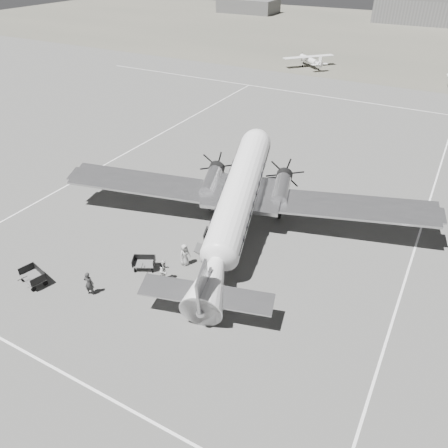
{
  "coord_description": "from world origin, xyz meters",
  "views": [
    {
      "loc": [
        12.18,
        -23.05,
        19.09
      ],
      "look_at": [
        -0.37,
        -0.24,
        2.2
      ],
      "focal_mm": 35.0,
      "sensor_mm": 36.0,
      "label": 1
    }
  ],
  "objects": [
    {
      "name": "ground",
      "position": [
        0.0,
        0.0,
        0.0
      ],
      "size": [
        260.0,
        260.0,
        0.0
      ],
      "primitive_type": "plane",
      "color": "#60605E",
      "rests_on": "ground"
    },
    {
      "name": "ramp_agent",
      "position": [
        -2.12,
        -5.22,
        0.82
      ],
      "size": [
        0.78,
        0.91,
        1.63
      ],
      "primitive_type": "imported",
      "rotation": [
        0.0,
        0.0,
        1.35
      ],
      "color": "#BBBBB9",
      "rests_on": "ground"
    },
    {
      "name": "baggage_cart_far",
      "position": [
        -9.54,
        -9.67,
        0.52
      ],
      "size": [
        2.11,
        1.73,
        1.04
      ],
      "primitive_type": null,
      "rotation": [
        0.0,
        0.0,
        -0.26
      ],
      "color": "#585858",
      "rests_on": "ground"
    },
    {
      "name": "dc3_airliner",
      "position": [
        -0.37,
        1.76,
        2.81
      ],
      "size": [
        33.92,
        27.6,
        5.63
      ],
      "primitive_type": null,
      "rotation": [
        0.0,
        0.0,
        0.27
      ],
      "color": "silver",
      "rests_on": "ground"
    },
    {
      "name": "light_plane_left",
      "position": [
        -13.7,
        55.99,
        1.01
      ],
      "size": [
        12.41,
        12.51,
        2.02
      ],
      "primitive_type": null,
      "rotation": [
        0.0,
        0.0,
        0.82
      ],
      "color": "white",
      "rests_on": "ground"
    },
    {
      "name": "ground_crew",
      "position": [
        -5.54,
        -8.64,
        0.87
      ],
      "size": [
        0.73,
        0.58,
        1.73
      ],
      "primitive_type": "imported",
      "rotation": [
        0.0,
        0.0,
        3.45
      ],
      "color": "#2C2C2C",
      "rests_on": "ground"
    },
    {
      "name": "passenger",
      "position": [
        -1.88,
        -3.14,
        0.84
      ],
      "size": [
        0.82,
        0.96,
        1.67
      ],
      "primitive_type": "imported",
      "rotation": [
        0.0,
        0.0,
        1.14
      ],
      "color": "#ADADAB",
      "rests_on": "ground"
    },
    {
      "name": "taxi_line_horizon",
      "position": [
        0.0,
        40.0,
        0.01
      ],
      "size": [
        90.0,
        0.15,
        0.01
      ],
      "primitive_type": "cube",
      "color": "white",
      "rests_on": "ground"
    },
    {
      "name": "taxi_line_left",
      "position": [
        -18.0,
        10.0,
        0.01
      ],
      "size": [
        0.15,
        60.0,
        0.01
      ],
      "primitive_type": "cube",
      "color": "white",
      "rests_on": "ground"
    },
    {
      "name": "taxi_line_right",
      "position": [
        12.0,
        0.0,
        0.01
      ],
      "size": [
        0.15,
        80.0,
        0.01
      ],
      "primitive_type": "cube",
      "color": "white",
      "rests_on": "ground"
    },
    {
      "name": "shed_secondary",
      "position": [
        -55.0,
        115.0,
        2.0
      ],
      "size": [
        18.0,
        10.0,
        4.0
      ],
      "primitive_type": "cube",
      "color": "#585858",
      "rests_on": "ground"
    },
    {
      "name": "baggage_cart_near",
      "position": [
        -4.1,
        -4.91,
        0.45
      ],
      "size": [
        1.92,
        1.72,
        0.89
      ],
      "primitive_type": null,
      "rotation": [
        0.0,
        0.0,
        0.48
      ],
      "color": "#585858",
      "rests_on": "ground"
    },
    {
      "name": "grass_infield",
      "position": [
        0.0,
        95.0,
        0.0
      ],
      "size": [
        260.0,
        90.0,
        0.01
      ],
      "primitive_type": "cube",
      "color": "#625F52",
      "rests_on": "ground"
    },
    {
      "name": "taxi_line_near",
      "position": [
        0.0,
        -14.0,
        0.01
      ],
      "size": [
        60.0,
        0.15,
        0.01
      ],
      "primitive_type": "cube",
      "color": "white",
      "rests_on": "ground"
    }
  ]
}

